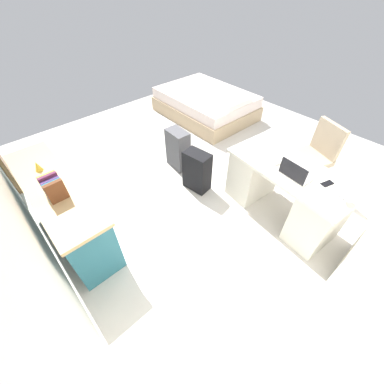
# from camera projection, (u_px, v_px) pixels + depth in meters

# --- Properties ---
(ground_plane) EXTENTS (5.74, 5.74, 0.00)m
(ground_plane) POSITION_uv_depth(u_px,v_px,m) (200.00, 168.00, 3.88)
(ground_plane) COLOR beige
(desk) EXTENTS (1.50, 0.81, 0.74)m
(desk) POSITION_uv_depth(u_px,v_px,m) (284.00, 191.00, 2.95)
(desk) COLOR silver
(desk) RESTS_ON ground_plane
(office_chair) EXTENTS (0.60, 0.60, 0.94)m
(office_chair) POSITION_uv_depth(u_px,v_px,m) (312.00, 160.00, 3.34)
(office_chair) COLOR black
(office_chair) RESTS_ON ground_plane
(credenza) EXTENTS (1.80, 0.48, 0.74)m
(credenza) POSITION_uv_depth(u_px,v_px,m) (64.00, 208.00, 2.76)
(credenza) COLOR #235B6B
(credenza) RESTS_ON ground_plane
(bed) EXTENTS (1.93, 1.43, 0.58)m
(bed) POSITION_uv_depth(u_px,v_px,m) (206.00, 104.00, 5.00)
(bed) COLOR tan
(bed) RESTS_ON ground_plane
(suitcase_black) EXTENTS (0.39, 0.27, 0.59)m
(suitcase_black) POSITION_uv_depth(u_px,v_px,m) (197.00, 171.00, 3.36)
(suitcase_black) COLOR black
(suitcase_black) RESTS_ON ground_plane
(suitcase_spare_grey) EXTENTS (0.37, 0.24, 0.63)m
(suitcase_spare_grey) POSITION_uv_depth(u_px,v_px,m) (178.00, 149.00, 3.71)
(suitcase_spare_grey) COLOR #4C4C51
(suitcase_spare_grey) RESTS_ON ground_plane
(laptop) EXTENTS (0.33, 0.25, 0.21)m
(laptop) POSITION_uv_depth(u_px,v_px,m) (295.00, 173.00, 2.56)
(laptop) COLOR silver
(laptop) RESTS_ON desk
(computer_mouse) EXTENTS (0.07, 0.11, 0.03)m
(computer_mouse) POSITION_uv_depth(u_px,v_px,m) (277.00, 163.00, 2.75)
(computer_mouse) COLOR white
(computer_mouse) RESTS_ON desk
(cell_phone_near_laptop) EXTENTS (0.10, 0.15, 0.01)m
(cell_phone_near_laptop) POSITION_uv_depth(u_px,v_px,m) (327.00, 184.00, 2.51)
(cell_phone_near_laptop) COLOR black
(cell_phone_near_laptop) RESTS_ON desk
(desk_lamp) EXTENTS (0.16, 0.11, 0.34)m
(desk_lamp) POSITION_uv_depth(u_px,v_px,m) (346.00, 175.00, 2.22)
(desk_lamp) COLOR silver
(desk_lamp) RESTS_ON desk
(book_row) EXTENTS (0.20, 0.17, 0.24)m
(book_row) POSITION_uv_depth(u_px,v_px,m) (54.00, 188.00, 2.31)
(book_row) COLOR #5C311A
(book_row) RESTS_ON credenza
(figurine_small) EXTENTS (0.08, 0.08, 0.11)m
(figurine_small) POSITION_uv_depth(u_px,v_px,m) (38.00, 166.00, 2.63)
(figurine_small) COLOR gold
(figurine_small) RESTS_ON credenza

